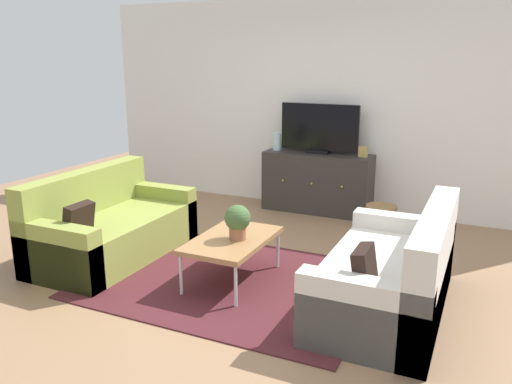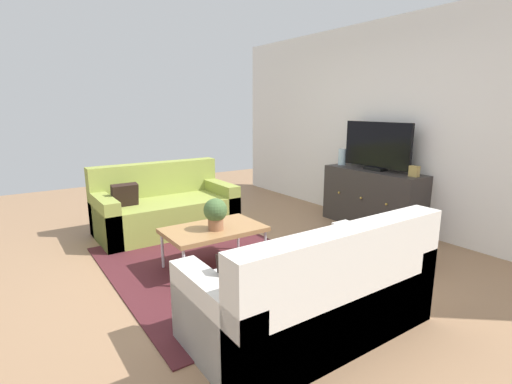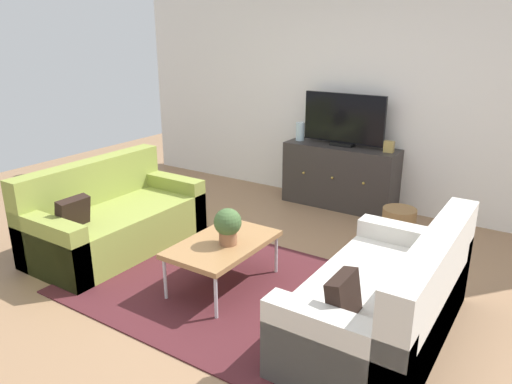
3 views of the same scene
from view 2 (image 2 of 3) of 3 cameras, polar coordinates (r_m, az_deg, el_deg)
ground_plane at (r=4.02m, az=-4.49°, el=-10.64°), size 10.00×10.00×0.00m
wall_back at (r=5.44m, az=19.53°, el=9.42°), size 6.40×0.12×2.70m
area_rug at (r=3.95m, az=-6.40°, el=-11.01°), size 2.50×1.90×0.01m
couch_left_side at (r=5.13m, az=-13.65°, el=-2.45°), size 0.89×1.71×0.86m
couch_right_side at (r=2.80m, az=8.94°, el=-15.29°), size 0.89×1.71×0.86m
coffee_table at (r=3.83m, az=-6.32°, el=-5.77°), size 0.60×0.97×0.42m
potted_plant at (r=3.71m, az=-6.08°, el=-3.07°), size 0.23×0.23×0.31m
tv_console at (r=5.34m, az=17.02°, el=-0.94°), size 1.39×0.47×0.77m
flat_screen_tv at (r=5.25m, az=17.65°, el=6.54°), size 1.01×0.16×0.63m
glass_vase at (r=5.63m, az=12.76°, el=5.14°), size 0.11×0.11×0.23m
mantel_clock at (r=4.93m, az=22.58°, el=2.88°), size 0.11×0.07×0.13m
wicker_basket at (r=4.27m, az=20.92°, el=-7.27°), size 0.34×0.34×0.39m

